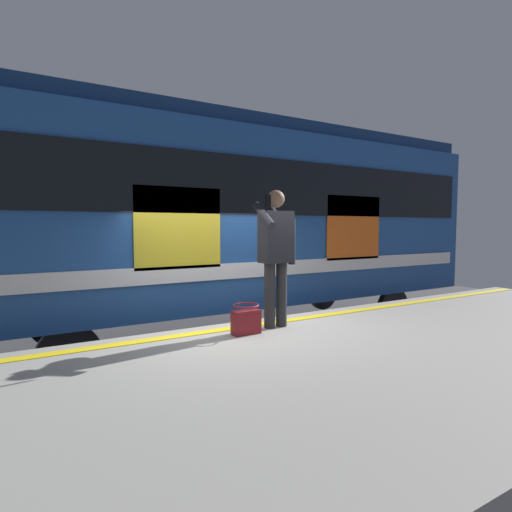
{
  "coord_description": "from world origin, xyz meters",
  "views": [
    {
      "loc": [
        2.55,
        4.82,
        2.29
      ],
      "look_at": [
        -0.17,
        0.3,
        1.92
      ],
      "focal_mm": 28.99,
      "sensor_mm": 36.0,
      "label": 1
    }
  ],
  "objects": [
    {
      "name": "ground_plane",
      "position": [
        0.0,
        0.0,
        0.0
      ],
      "size": [
        24.66,
        24.66,
        0.0
      ],
      "primitive_type": "plane",
      "color": "#3D3D3F"
    },
    {
      "name": "platform",
      "position": [
        0.0,
        1.91,
        0.51
      ],
      "size": [
        12.55,
        3.81,
        1.02
      ],
      "primitive_type": "cube",
      "color": "gray",
      "rests_on": "ground"
    },
    {
      "name": "safety_line",
      "position": [
        0.0,
        0.3,
        1.02
      ],
      "size": [
        12.3,
        0.16,
        0.01
      ],
      "primitive_type": "cube",
      "color": "yellow",
      "rests_on": "platform"
    },
    {
      "name": "track_rail_near",
      "position": [
        0.0,
        -1.5,
        0.08
      ],
      "size": [
        16.32,
        0.08,
        0.16
      ],
      "primitive_type": "cube",
      "color": "slate",
      "rests_on": "ground"
    },
    {
      "name": "track_rail_far",
      "position": [
        0.0,
        -2.94,
        0.08
      ],
      "size": [
        16.32,
        0.08,
        0.16
      ],
      "primitive_type": "cube",
      "color": "slate",
      "rests_on": "ground"
    },
    {
      "name": "train_carriage",
      "position": [
        -1.23,
        -2.22,
        2.52
      ],
      "size": [
        9.67,
        2.86,
        3.97
      ],
      "color": "#1E478C",
      "rests_on": "ground"
    },
    {
      "name": "passenger",
      "position": [
        -0.34,
        0.5,
        2.04
      ],
      "size": [
        0.57,
        0.55,
        1.73
      ],
      "color": "#262628",
      "rests_on": "platform"
    },
    {
      "name": "handbag",
      "position": [
        0.16,
        0.62,
        1.18
      ],
      "size": [
        0.34,
        0.31,
        0.36
      ],
      "color": "maroon",
      "rests_on": "platform"
    }
  ]
}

